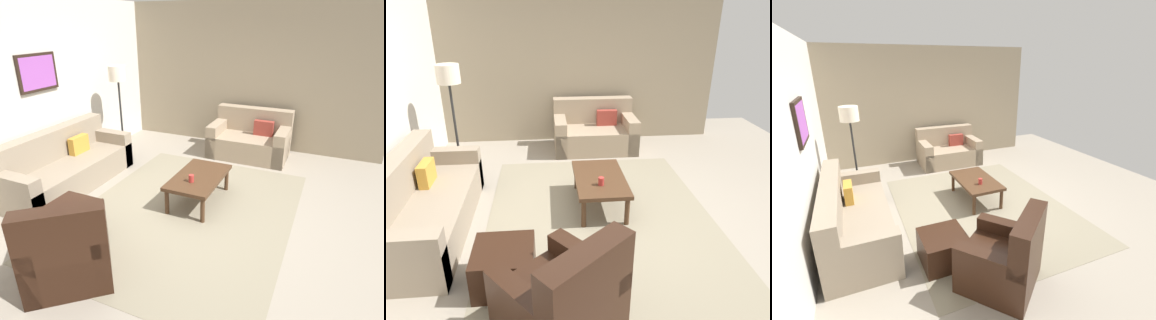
{
  "view_description": "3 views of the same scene",
  "coord_description": "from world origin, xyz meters",
  "views": [
    {
      "loc": [
        -3.57,
        -1.66,
        2.45
      ],
      "look_at": [
        0.26,
        0.04,
        0.67
      ],
      "focal_mm": 30.99,
      "sensor_mm": 36.0,
      "label": 1
    },
    {
      "loc": [
        -3.7,
        0.63,
        2.43
      ],
      "look_at": [
        0.3,
        0.26,
        0.68
      ],
      "focal_mm": 33.15,
      "sensor_mm": 36.0,
      "label": 2
    },
    {
      "loc": [
        -3.75,
        1.95,
        2.42
      ],
      "look_at": [
        0.32,
        0.21,
        0.82
      ],
      "focal_mm": 25.41,
      "sensor_mm": 36.0,
      "label": 3
    }
  ],
  "objects": [
    {
      "name": "framed_artwork",
      "position": [
        0.14,
        2.51,
        1.72
      ],
      "size": [
        0.71,
        0.04,
        0.55
      ],
      "color": "black"
    },
    {
      "name": "armchair_leather",
      "position": [
        -1.65,
        0.53,
        0.31
      ],
      "size": [
        1.13,
        1.13,
        0.95
      ],
      "color": "black",
      "rests_on": "ground_plane"
    },
    {
      "name": "area_rug",
      "position": [
        0.0,
        0.0,
        0.0
      ],
      "size": [
        3.56,
        2.78,
        0.01
      ],
      "primitive_type": "cube",
      "color": "gray",
      "rests_on": "ground_plane"
    },
    {
      "name": "rear_partition",
      "position": [
        0.0,
        2.6,
        1.4
      ],
      "size": [
        6.0,
        0.12,
        2.8
      ],
      "primitive_type": "cube",
      "color": "silver",
      "rests_on": "ground_plane"
    },
    {
      "name": "couch_loveseat",
      "position": [
        2.44,
        -0.24,
        0.3
      ],
      "size": [
        0.91,
        1.45,
        0.88
      ],
      "color": "gray",
      "rests_on": "ground_plane"
    },
    {
      "name": "cup",
      "position": [
        0.12,
        -0.01,
        0.46
      ],
      "size": [
        0.07,
        0.07,
        0.1
      ],
      "primitive_type": "cylinder",
      "color": "#B2332D",
      "rests_on": "coffee_table"
    },
    {
      "name": "ground_plane",
      "position": [
        0.0,
        0.0,
        0.0
      ],
      "size": [
        8.0,
        8.0,
        0.0
      ],
      "primitive_type": "plane",
      "color": "gray"
    },
    {
      "name": "ottoman",
      "position": [
        -1.02,
        1.07,
        0.2
      ],
      "size": [
        0.56,
        0.56,
        0.4
      ],
      "primitive_type": "cube",
      "color": "black",
      "rests_on": "ground_plane"
    },
    {
      "name": "coffee_table",
      "position": [
        0.35,
        -0.03,
        0.36
      ],
      "size": [
        1.1,
        0.64,
        0.41
      ],
      "color": "#472D1C",
      "rests_on": "ground_plane"
    },
    {
      "name": "stone_feature_panel",
      "position": [
        3.0,
        0.0,
        1.4
      ],
      "size": [
        0.12,
        5.2,
        2.8
      ],
      "primitive_type": "cube",
      "color": "gray",
      "rests_on": "ground_plane"
    },
    {
      "name": "lamp_standing",
      "position": [
        1.34,
        1.95,
        1.41
      ],
      "size": [
        0.32,
        0.32,
        1.71
      ],
      "color": "black",
      "rests_on": "ground_plane"
    },
    {
      "name": "couch_main",
      "position": [
        -0.02,
        2.12,
        0.3
      ],
      "size": [
        2.22,
        0.87,
        0.88
      ],
      "color": "gray",
      "rests_on": "ground_plane"
    }
  ]
}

